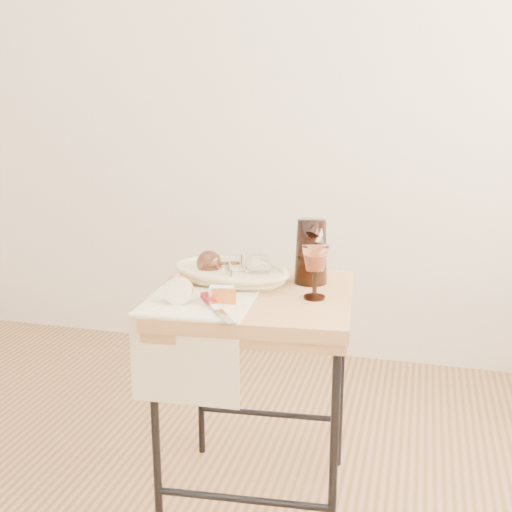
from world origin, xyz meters
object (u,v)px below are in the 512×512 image
(side_table, at_px, (258,401))
(bread_basket, at_px, (231,274))
(goblet_lying_a, at_px, (223,263))
(wine_goblet, at_px, (315,272))
(apple_half, at_px, (178,289))
(table_knife, at_px, (216,306))
(pitcher, at_px, (311,251))
(goblet_lying_b, at_px, (245,268))
(tea_towel, at_px, (198,303))

(side_table, bearing_deg, bread_basket, 140.37)
(goblet_lying_a, bearing_deg, wine_goblet, 142.86)
(apple_half, bearing_deg, wine_goblet, 7.94)
(wine_goblet, bearing_deg, bread_basket, 159.55)
(goblet_lying_a, distance_m, table_knife, 0.32)
(pitcher, bearing_deg, goblet_lying_a, -150.41)
(bread_basket, bearing_deg, wine_goblet, -4.63)
(pitcher, bearing_deg, goblet_lying_b, -137.46)
(side_table, distance_m, goblet_lying_b, 0.43)
(tea_towel, distance_m, bread_basket, 0.25)
(goblet_lying_b, height_order, table_knife, goblet_lying_b)
(wine_goblet, relative_size, apple_half, 1.90)
(wine_goblet, xyz_separation_m, apple_half, (-0.37, -0.15, -0.04))
(side_table, bearing_deg, wine_goblet, -4.65)
(pitcher, bearing_deg, table_knife, -98.56)
(bread_basket, relative_size, goblet_lying_b, 2.53)
(bread_basket, distance_m, apple_half, 0.27)
(side_table, relative_size, apple_half, 8.37)
(side_table, xyz_separation_m, goblet_lying_a, (-0.15, 0.11, 0.42))
(wine_goblet, relative_size, table_knife, 0.66)
(bread_basket, distance_m, pitcher, 0.27)
(goblet_lying_b, bearing_deg, side_table, -91.69)
(side_table, height_order, table_knife, table_knife)
(side_table, height_order, apple_half, apple_half)
(tea_towel, height_order, goblet_lying_a, goblet_lying_a)
(tea_towel, height_order, apple_half, apple_half)
(bread_basket, relative_size, goblet_lying_a, 2.60)
(goblet_lying_b, xyz_separation_m, apple_half, (-0.13, -0.24, -0.01))
(tea_towel, bearing_deg, bread_basket, 80.29)
(tea_towel, relative_size, apple_half, 3.56)
(tea_towel, relative_size, goblet_lying_a, 2.26)
(table_knife, bearing_deg, side_table, 125.52)
(tea_towel, height_order, goblet_lying_b, goblet_lying_b)
(tea_towel, bearing_deg, table_knife, -38.00)
(tea_towel, bearing_deg, side_table, 43.25)
(wine_goblet, distance_m, table_knife, 0.31)
(tea_towel, distance_m, apple_half, 0.07)
(bread_basket, bearing_deg, goblet_lying_b, -5.98)
(tea_towel, relative_size, wine_goblet, 1.87)
(apple_half, height_order, table_knife, apple_half)
(goblet_lying_a, bearing_deg, tea_towel, 75.17)
(wine_goblet, bearing_deg, goblet_lying_b, 159.85)
(goblet_lying_a, relative_size, pitcher, 0.56)
(wine_goblet, xyz_separation_m, table_knife, (-0.25, -0.18, -0.07))
(goblet_lying_a, distance_m, apple_half, 0.28)
(side_table, distance_m, tea_towel, 0.42)
(wine_goblet, height_order, table_knife, wine_goblet)
(side_table, xyz_separation_m, pitcher, (0.14, 0.15, 0.47))
(goblet_lying_b, relative_size, table_knife, 0.56)
(wine_goblet, bearing_deg, pitcher, 104.10)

